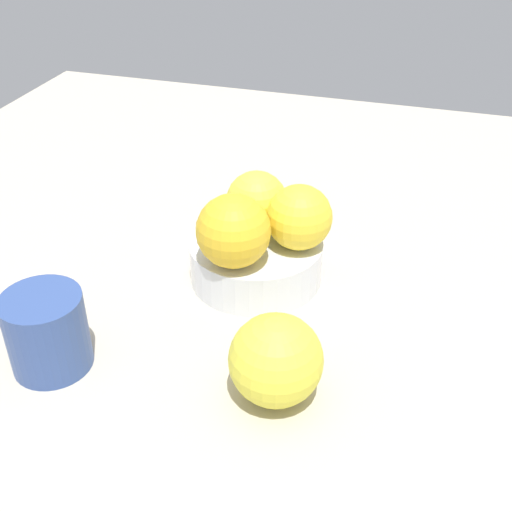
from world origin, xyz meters
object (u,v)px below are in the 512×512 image
orange_in_bowl_2 (299,217)px  orange_loose_0 (276,360)px  ceramic_cup (47,332)px  fruit_bowl (256,260)px  orange_in_bowl_1 (233,231)px  orange_in_bowl_0 (257,201)px

orange_in_bowl_2 → orange_loose_0: 16.71cm
orange_in_bowl_2 → ceramic_cup: size_ratio=0.91×
fruit_bowl → orange_loose_0: (-6.38, 15.60, 1.76)cm
orange_in_bowl_1 → orange_loose_0: 14.12cm
orange_in_bowl_2 → orange_loose_0: orange_in_bowl_2 is taller
orange_in_bowl_1 → ceramic_cup: size_ratio=0.99×
fruit_bowl → orange_in_bowl_0: (0.73, -2.60, 5.45)cm
ceramic_cup → fruit_bowl: bearing=-126.9°
orange_in_bowl_2 → orange_loose_0: bearing=97.5°
orange_in_bowl_0 → orange_loose_0: size_ratio=0.82×
orange_in_bowl_0 → orange_in_bowl_2: 5.39cm
orange_loose_0 → ceramic_cup: 19.69cm
orange_in_bowl_2 → ceramic_cup: bearing=46.1°
fruit_bowl → orange_in_bowl_2: bearing=-172.9°
fruit_bowl → orange_in_bowl_0: size_ratio=2.17×
fruit_bowl → orange_in_bowl_1: orange_in_bowl_1 is taller
orange_in_bowl_0 → orange_in_bowl_1: bearing=88.4°
fruit_bowl → orange_in_bowl_1: (0.92, 4.23, 5.86)cm
orange_loose_0 → ceramic_cup: (19.58, 2.00, -0.27)cm
orange_loose_0 → ceramic_cup: size_ratio=1.08×
orange_in_bowl_0 → orange_in_bowl_1: size_ratio=0.88×
orange_in_bowl_0 → ceramic_cup: size_ratio=0.88×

